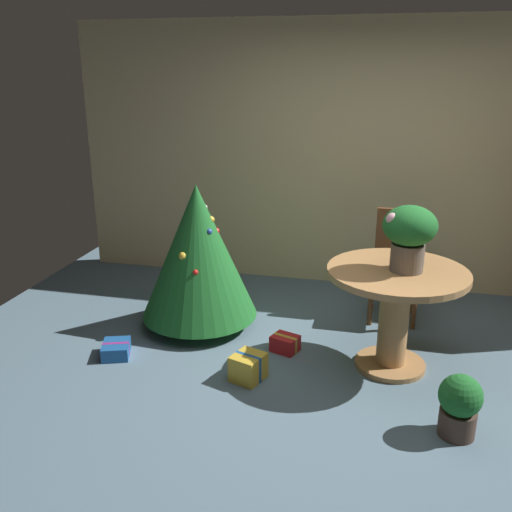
{
  "coord_description": "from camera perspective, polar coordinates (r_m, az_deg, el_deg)",
  "views": [
    {
      "loc": [
        0.18,
        -3.38,
        2.14
      ],
      "look_at": [
        -0.69,
        0.25,
        0.88
      ],
      "focal_mm": 39.12,
      "sensor_mm": 36.0,
      "label": 1
    }
  ],
  "objects": [
    {
      "name": "gift_box_red",
      "position": [
        4.48,
        2.99,
        -8.92
      ],
      "size": [
        0.24,
        0.22,
        0.13
      ],
      "color": "red",
      "rests_on": "ground_plane"
    },
    {
      "name": "flower_vase",
      "position": [
        4.0,
        15.4,
        2.35
      ],
      "size": [
        0.38,
        0.38,
        0.47
      ],
      "color": "#665B51",
      "rests_on": "round_dining_table"
    },
    {
      "name": "gift_box_blue",
      "position": [
        4.55,
        -14.11,
        -9.24
      ],
      "size": [
        0.27,
        0.3,
        0.11
      ],
      "color": "#1E569E",
      "rests_on": "ground_plane"
    },
    {
      "name": "holiday_tree",
      "position": [
        4.71,
        -5.95,
        0.47
      ],
      "size": [
        0.99,
        0.99,
        1.25
      ],
      "color": "brown",
      "rests_on": "ground_plane"
    },
    {
      "name": "round_dining_table",
      "position": [
        4.18,
        14.06,
        -4.46
      ],
      "size": [
        1.01,
        1.01,
        0.78
      ],
      "color": "#B27F4C",
      "rests_on": "ground_plane"
    },
    {
      "name": "potted_plant",
      "position": [
        3.69,
        20.08,
        -14.06
      ],
      "size": [
        0.26,
        0.26,
        0.41
      ],
      "color": "#4C382D",
      "rests_on": "ground_plane"
    },
    {
      "name": "gift_box_gold",
      "position": [
        4.09,
        -0.8,
        -11.3
      ],
      "size": [
        0.27,
        0.28,
        0.2
      ],
      "color": "gold",
      "rests_on": "ground_plane"
    },
    {
      "name": "back_wall_panel",
      "position": [
        5.65,
        11.57,
        9.76
      ],
      "size": [
        6.0,
        0.1,
        2.6
      ],
      "primitive_type": "cube",
      "color": "beige",
      "rests_on": "ground_plane"
    },
    {
      "name": "ground_plane",
      "position": [
        4.01,
        9.0,
        -13.88
      ],
      "size": [
        6.6,
        6.6,
        0.0
      ],
      "primitive_type": "plane",
      "color": "slate"
    },
    {
      "name": "wooden_chair_far",
      "position": [
        5.06,
        14.06,
        -0.3
      ],
      "size": [
        0.41,
        0.39,
        0.97
      ],
      "color": "brown",
      "rests_on": "ground_plane"
    }
  ]
}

